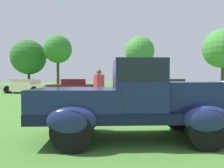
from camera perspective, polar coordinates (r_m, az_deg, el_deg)
The scene contains 11 objects.
ground_plane at distance 4.99m, azimuth 14.26°, elevation -13.71°, with size 120.00×120.00×0.00m, color #42752D.
feature_pickup_truck at distance 4.36m, azimuth 6.08°, elevation -4.35°, with size 4.29×2.05×1.70m.
show_car_cream at distance 18.65m, azimuth -23.05°, elevation -0.57°, with size 4.76×2.77×1.22m.
show_car_burgundy at distance 16.59m, azimuth -10.54°, elevation -0.74°, with size 4.62×2.74×1.22m.
show_car_charcoal at distance 17.01m, azimuth 16.73°, elevation -0.72°, with size 4.38×1.84×1.22m.
spectator_near_truck at distance 8.53m, azimuth -3.73°, elevation -0.99°, with size 0.45×0.45×1.69m.
canopy_tent_left_field at distance 24.64m, azimuth 10.62°, elevation 4.33°, with size 3.23×3.23×2.71m.
treeline_far_left at distance 38.07m, azimuth -22.62°, elevation 7.02°, with size 5.99×5.99×7.88m.
treeline_mid_left at distance 34.69m, azimuth -15.16°, elevation 9.51°, with size 4.61×4.61×8.35m.
treeline_center at distance 32.81m, azimuth 7.86°, elevation 9.19°, with size 4.70×4.70×7.93m.
treeline_mid_right at distance 35.74m, azimuth 29.03°, elevation 8.82°, with size 6.04×6.04×8.86m.
Camera 1 is at (-1.03, -4.70, 1.33)m, focal length 32.14 mm.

